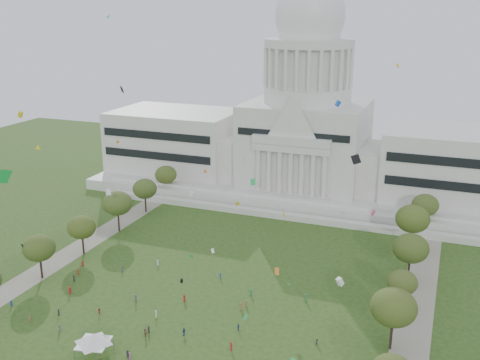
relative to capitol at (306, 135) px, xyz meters
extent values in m
plane|color=#2C4C18|center=(0.00, -113.59, -22.30)|extent=(400.00, 400.00, 0.00)
cube|color=silver|center=(0.00, 1.41, -20.30)|extent=(160.00, 60.00, 4.00)
cube|color=silver|center=(0.00, -31.59, -21.30)|extent=(130.00, 3.00, 2.00)
cube|color=silver|center=(0.00, -23.59, -19.80)|extent=(140.00, 3.00, 5.00)
cube|color=beige|center=(-55.00, 0.41, -7.30)|extent=(50.00, 34.00, 22.00)
cube|color=beige|center=(55.00, 0.41, -7.30)|extent=(50.00, 34.00, 22.00)
cube|color=beige|center=(-27.00, -1.59, -10.30)|extent=(12.00, 26.00, 16.00)
cube|color=beige|center=(27.00, -1.59, -10.30)|extent=(12.00, 26.00, 16.00)
cube|color=beige|center=(0.00, 0.41, -4.30)|extent=(44.00, 38.00, 28.00)
cube|color=beige|center=(0.00, -19.59, -1.10)|extent=(28.00, 3.00, 2.40)
cube|color=black|center=(-55.00, -16.79, -5.30)|extent=(46.00, 0.40, 11.00)
cube|color=black|center=(55.00, -16.79, -5.30)|extent=(46.00, 0.40, 11.00)
cylinder|color=beige|center=(0.00, 0.41, 15.10)|extent=(32.00, 32.00, 6.00)
cylinder|color=beige|center=(0.00, 0.41, 25.10)|extent=(28.00, 28.00, 14.00)
cylinder|color=silver|center=(0.00, 0.41, 33.60)|extent=(32.40, 32.40, 3.00)
cylinder|color=beige|center=(0.00, 0.41, 39.10)|extent=(22.00, 22.00, 8.00)
ellipsoid|color=white|center=(0.00, 0.41, 43.10)|extent=(25.00, 25.00, 26.20)
cube|color=gray|center=(-48.00, -83.59, -22.28)|extent=(8.00, 160.00, 0.04)
cube|color=gray|center=(48.00, -83.59, -22.28)|extent=(8.00, 160.00, 0.04)
cylinder|color=black|center=(-45.04, -96.29, -19.56)|extent=(0.56, 0.56, 5.47)
ellipsoid|color=#364B17|center=(-45.04, -96.29, -13.77)|extent=(8.42, 8.42, 6.89)
cylinder|color=black|center=(44.17, -96.15, -19.19)|extent=(0.56, 0.56, 6.20)
ellipsoid|color=#3A4D18|center=(44.17, -96.15, -12.62)|extent=(9.55, 9.55, 7.82)
cylinder|color=black|center=(-44.09, -79.67, -19.66)|extent=(0.56, 0.56, 5.27)
ellipsoid|color=#3D4F16|center=(-44.09, -79.67, -14.07)|extent=(8.12, 8.12, 6.65)
cylinder|color=black|center=(44.40, -79.10, -20.02)|extent=(0.56, 0.56, 4.56)
ellipsoid|color=#3C4B1A|center=(44.40, -79.10, -15.19)|extent=(7.01, 7.01, 5.74)
cylinder|color=black|center=(-44.08, -61.17, -19.28)|extent=(0.56, 0.56, 6.03)
ellipsoid|color=#384E1D|center=(-44.08, -61.17, -12.89)|extent=(9.29, 9.29, 7.60)
cylinder|color=black|center=(44.76, -63.55, -19.31)|extent=(0.56, 0.56, 5.97)
ellipsoid|color=#334617|center=(44.76, -63.55, -12.99)|extent=(9.19, 9.19, 7.52)
cylinder|color=black|center=(-45.22, -42.58, -19.59)|extent=(0.56, 0.56, 5.41)
ellipsoid|color=#32461A|center=(-45.22, -42.58, -13.86)|extent=(8.33, 8.33, 6.81)
cylinder|color=black|center=(43.49, -43.40, -19.11)|extent=(0.56, 0.56, 6.37)
ellipsoid|color=#3C5217|center=(43.49, -43.40, -12.35)|extent=(9.82, 9.82, 8.03)
cylinder|color=black|center=(-46.87, -24.45, -19.64)|extent=(0.56, 0.56, 5.32)
ellipsoid|color=#344716|center=(-46.87, -24.45, -14.00)|extent=(8.19, 8.19, 6.70)
cylinder|color=black|center=(45.96, -25.46, -19.56)|extent=(0.56, 0.56, 5.47)
ellipsoid|color=#374B1B|center=(45.96, -25.46, -13.77)|extent=(8.42, 8.42, 6.89)
cylinder|color=#4C4C4C|center=(-14.93, -122.76, -21.04)|extent=(0.12, 0.12, 2.51)
cylinder|color=#4C4C4C|center=(-9.30, -122.76, -21.04)|extent=(0.12, 0.12, 2.51)
cylinder|color=#4C4C4C|center=(-14.93, -117.13, -21.04)|extent=(0.12, 0.12, 2.51)
cylinder|color=#4C4C4C|center=(-9.30, -117.13, -21.04)|extent=(0.12, 0.12, 2.51)
cube|color=white|center=(-12.11, -119.95, -19.68)|extent=(7.15, 7.15, 0.20)
pyramid|color=white|center=(-12.11, -119.95, -18.58)|extent=(10.01, 10.01, 2.01)
imported|color=#4C4C51|center=(29.68, -100.32, -21.53)|extent=(0.83, 0.86, 1.53)
imported|color=navy|center=(1.93, -107.16, -21.40)|extent=(0.75, 1.14, 1.79)
imported|color=olive|center=(-5.61, -110.54, -21.28)|extent=(1.82, 1.91, 2.04)
imported|color=#B21E1E|center=(-20.37, -106.24, -21.53)|extent=(0.82, 0.59, 1.53)
imported|color=navy|center=(12.19, -101.12, -21.50)|extent=(0.56, 0.96, 1.59)
cube|color=navy|center=(-42.00, -110.74, -21.56)|extent=(0.46, 0.43, 1.48)
cube|color=#994C8C|center=(-4.33, -118.97, -21.53)|extent=(0.46, 0.47, 1.54)
cube|color=#33723F|center=(22.67, -83.29, -21.36)|extent=(0.58, 0.48, 1.87)
cube|color=#B21E1E|center=(-32.78, -100.78, -21.36)|extent=(0.43, 0.56, 1.87)
cube|color=#4C4C51|center=(-27.41, -85.63, -21.46)|extent=(0.30, 0.45, 1.66)
cube|color=#26262B|center=(-28.77, -110.16, -21.54)|extent=(0.37, 0.46, 1.50)
cube|color=silver|center=(-20.40, -78.66, -21.50)|extent=(0.31, 0.45, 1.58)
cube|color=#B21E1E|center=(-37.28, -91.41, -21.51)|extent=(0.48, 0.47, 1.58)
cube|color=#26262B|center=(-5.70, -109.06, -21.47)|extent=(0.37, 0.49, 1.64)
cube|color=#33723F|center=(9.35, -85.40, -21.45)|extent=(0.52, 0.43, 1.69)
cube|color=olive|center=(10.12, -90.78, -21.49)|extent=(0.34, 0.47, 1.61)
cube|color=#B21E1E|center=(13.49, -108.54, -21.36)|extent=(0.53, 0.58, 1.86)
cube|color=#B21E1E|center=(-4.60, -93.93, -21.43)|extent=(0.34, 0.49, 1.73)
cube|color=#4C4C51|center=(-24.21, -115.60, -21.41)|extent=(0.54, 0.54, 1.77)
cube|color=#26262B|center=(-5.20, -118.37, -21.55)|extent=(0.42, 0.30, 1.49)
cube|color=#4C4C51|center=(-15.50, -98.33, -21.34)|extent=(0.43, 0.57, 1.92)
cube|color=olive|center=(9.54, -92.66, -21.41)|extent=(0.49, 0.55, 1.77)
cube|color=navy|center=(-1.32, -79.49, -21.55)|extent=(0.36, 0.45, 1.49)
cube|color=silver|center=(-7.40, -102.82, -21.44)|extent=(0.46, 0.53, 1.71)
cube|color=olive|center=(-33.27, -114.56, -21.54)|extent=(0.46, 0.36, 1.51)
cube|color=#26262B|center=(-35.87, -95.04, -21.41)|extent=(0.55, 0.52, 1.77)
cube|color=#B21E1E|center=(-39.33, -86.62, -21.49)|extent=(0.32, 0.46, 1.61)
camera|label=1|loc=(51.58, -201.88, 45.49)|focal=42.00mm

